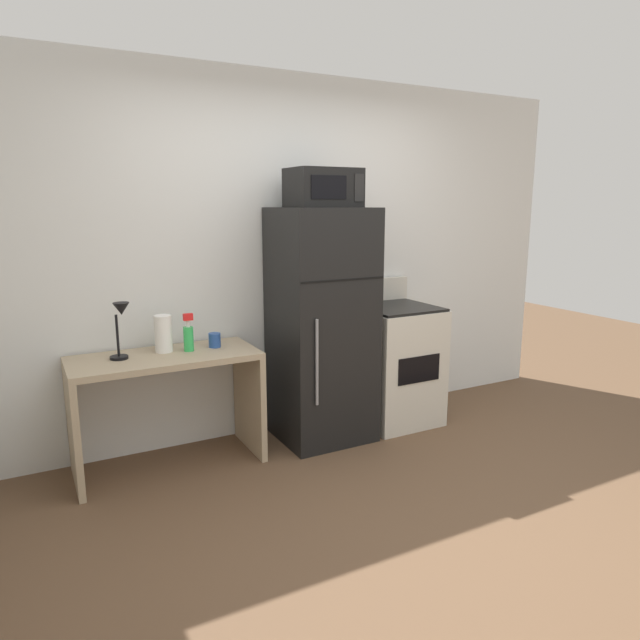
# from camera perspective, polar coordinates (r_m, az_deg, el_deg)

# --- Properties ---
(ground_plane) EXTENTS (12.00, 12.00, 0.00)m
(ground_plane) POSITION_cam_1_polar(r_m,az_deg,el_deg) (3.28, 10.08, -19.67)
(ground_plane) COLOR brown
(wall_back_white) EXTENTS (5.00, 0.10, 2.60)m
(wall_back_white) POSITION_cam_1_polar(r_m,az_deg,el_deg) (4.28, -3.52, 6.33)
(wall_back_white) COLOR silver
(wall_back_white) RESTS_ON ground
(desk) EXTENTS (1.17, 0.53, 0.75)m
(desk) POSITION_cam_1_polar(r_m,az_deg,el_deg) (3.81, -15.14, -6.67)
(desk) COLOR tan
(desk) RESTS_ON ground
(desk_lamp) EXTENTS (0.14, 0.12, 0.35)m
(desk_lamp) POSITION_cam_1_polar(r_m,az_deg,el_deg) (3.67, -19.34, -0.08)
(desk_lamp) COLOR black
(desk_lamp) RESTS_ON desk
(spray_bottle) EXTENTS (0.06, 0.06, 0.25)m
(spray_bottle) POSITION_cam_1_polar(r_m,az_deg,el_deg) (3.78, -13.03, -1.58)
(spray_bottle) COLOR green
(spray_bottle) RESTS_ON desk
(paper_towel_roll) EXTENTS (0.11, 0.11, 0.24)m
(paper_towel_roll) POSITION_cam_1_polar(r_m,az_deg,el_deg) (3.80, -15.42, -1.33)
(paper_towel_roll) COLOR white
(paper_towel_roll) RESTS_ON desk
(coffee_mug) EXTENTS (0.08, 0.08, 0.09)m
(coffee_mug) POSITION_cam_1_polar(r_m,az_deg,el_deg) (3.86, -10.50, -2.00)
(coffee_mug) COLOR #264C99
(coffee_mug) RESTS_ON desk
(refrigerator) EXTENTS (0.64, 0.63, 1.66)m
(refrigerator) POSITION_cam_1_polar(r_m,az_deg,el_deg) (4.07, 0.16, -0.59)
(refrigerator) COLOR black
(refrigerator) RESTS_ON ground
(microwave) EXTENTS (0.46, 0.35, 0.26)m
(microwave) POSITION_cam_1_polar(r_m,az_deg,el_deg) (3.96, 0.32, 13.09)
(microwave) COLOR black
(microwave) RESTS_ON refrigerator
(oven_range) EXTENTS (0.58, 0.61, 1.10)m
(oven_range) POSITION_cam_1_polar(r_m,az_deg,el_deg) (4.50, 7.48, -4.30)
(oven_range) COLOR beige
(oven_range) RESTS_ON ground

